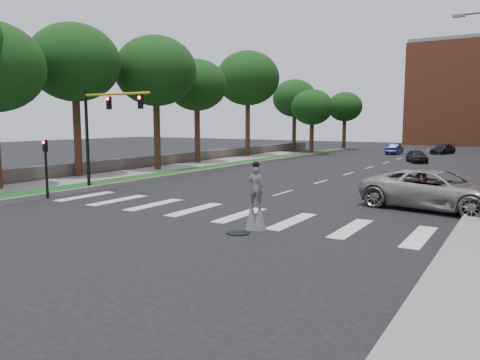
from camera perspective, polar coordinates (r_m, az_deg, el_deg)
ground_plane at (r=21.10m, az=-4.36°, el=-4.41°), size 160.00×160.00×0.00m
grass_median at (r=43.88m, az=-1.32°, el=1.80°), size 2.00×60.00×0.25m
median_curb at (r=43.32m, az=-0.15°, el=1.75°), size 0.20×60.00×0.28m
sidewalk_left at (r=37.96m, az=-13.37°, el=0.71°), size 4.00×60.00×0.18m
stone_wall at (r=48.61m, az=-5.52°, el=2.79°), size 0.50×56.00×1.10m
manhole at (r=17.85m, az=-0.26°, el=-6.47°), size 0.90×0.90×0.04m
traffic_signal at (r=29.48m, az=-16.66°, el=6.72°), size 5.30×0.23×6.20m
secondary_signal at (r=27.77m, az=-22.58°, el=1.91°), size 0.25×0.21×3.23m
stilt_performer at (r=18.26m, az=1.93°, el=-2.93°), size 0.83×0.62×2.71m
suv_crossing at (r=24.30m, az=22.82°, el=-1.10°), size 7.45×4.43×1.94m
car_near at (r=51.65m, az=20.75°, el=2.75°), size 3.06×4.22×1.34m
car_mid at (r=63.90m, az=18.31°, el=3.61°), size 1.46×4.05×1.33m
car_far at (r=66.50m, az=23.49°, el=3.47°), size 3.14×4.66×1.25m
tree_1 at (r=37.02m, az=-19.55°, el=13.28°), size 6.62×6.62×11.29m
tree_2 at (r=40.43m, az=-10.25°, el=12.89°), size 6.81×6.81×11.27m
tree_3 at (r=46.57m, az=-5.30°, el=11.39°), size 5.87×5.87×10.23m
tree_4 at (r=55.65m, az=0.95°, el=12.27°), size 7.40×7.40×12.36m
tree_5 at (r=67.05m, az=6.67°, el=9.84°), size 6.15×6.15×10.07m
tree_6 at (r=60.74m, az=8.79°, el=8.73°), size 5.30×5.30×8.27m
tree_7 at (r=71.70m, az=12.66°, el=8.68°), size 5.10×5.10×8.56m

